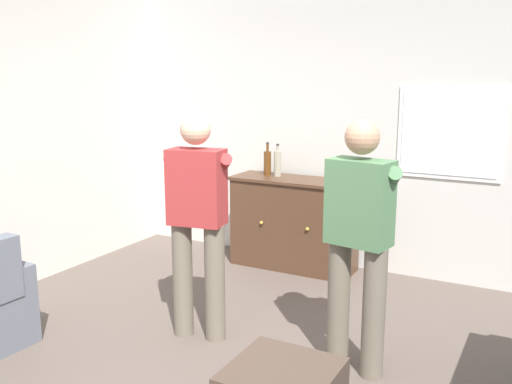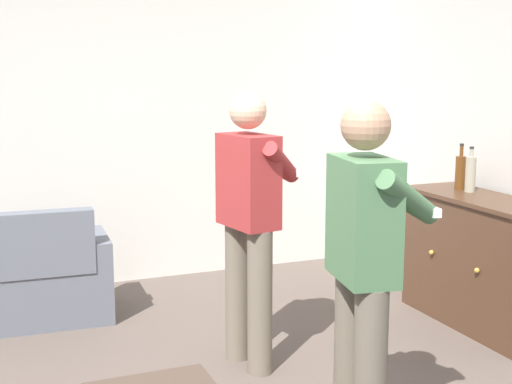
{
  "view_description": "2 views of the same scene",
  "coord_description": "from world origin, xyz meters",
  "px_view_note": "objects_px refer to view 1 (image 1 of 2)",
  "views": [
    {
      "loc": [
        1.72,
        -2.82,
        1.96
      ],
      "look_at": [
        -0.15,
        0.65,
        1.14
      ],
      "focal_mm": 40.0,
      "sensor_mm": 36.0,
      "label": 1
    },
    {
      "loc": [
        3.3,
        -1.01,
        1.82
      ],
      "look_at": [
        -0.19,
        0.42,
        1.16
      ],
      "focal_mm": 50.0,
      "sensor_mm": 36.0,
      "label": 2
    }
  ],
  "objects_px": {
    "bottle_liquor_amber": "(277,163)",
    "sideboard_cabinet": "(294,223)",
    "person_standing_right": "(359,235)",
    "bottle_wine_green": "(267,163)",
    "person_standing_left": "(198,216)"
  },
  "relations": [
    {
      "from": "person_standing_left",
      "to": "person_standing_right",
      "type": "distance_m",
      "value": 1.2
    },
    {
      "from": "bottle_wine_green",
      "to": "person_standing_left",
      "type": "relative_size",
      "value": 0.2
    },
    {
      "from": "bottle_wine_green",
      "to": "bottle_liquor_amber",
      "type": "relative_size",
      "value": 1.03
    },
    {
      "from": "bottle_liquor_amber",
      "to": "sideboard_cabinet",
      "type": "bearing_deg",
      "value": -12.8
    },
    {
      "from": "bottle_liquor_amber",
      "to": "person_standing_right",
      "type": "relative_size",
      "value": 0.2
    },
    {
      "from": "bottle_wine_green",
      "to": "bottle_liquor_amber",
      "type": "xyz_separation_m",
      "value": [
        0.12,
        -0.0,
        0.0
      ]
    },
    {
      "from": "sideboard_cabinet",
      "to": "bottle_wine_green",
      "type": "distance_m",
      "value": 0.68
    },
    {
      "from": "sideboard_cabinet",
      "to": "person_standing_right",
      "type": "relative_size",
      "value": 0.77
    },
    {
      "from": "sideboard_cabinet",
      "to": "person_standing_right",
      "type": "bearing_deg",
      "value": -53.95
    },
    {
      "from": "bottle_wine_green",
      "to": "sideboard_cabinet",
      "type": "bearing_deg",
      "value": -8.99
    },
    {
      "from": "sideboard_cabinet",
      "to": "person_standing_left",
      "type": "height_order",
      "value": "person_standing_left"
    },
    {
      "from": "bottle_liquor_amber",
      "to": "person_standing_right",
      "type": "xyz_separation_m",
      "value": [
        1.45,
        -1.74,
        -0.12
      ]
    },
    {
      "from": "person_standing_left",
      "to": "sideboard_cabinet",
      "type": "bearing_deg",
      "value": 91.08
    },
    {
      "from": "person_standing_right",
      "to": "person_standing_left",
      "type": "bearing_deg",
      "value": -176.36
    },
    {
      "from": "person_standing_left",
      "to": "bottle_liquor_amber",
      "type": "bearing_deg",
      "value": 97.77
    }
  ]
}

